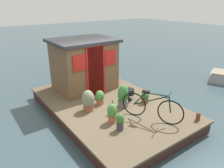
% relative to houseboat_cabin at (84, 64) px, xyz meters
% --- Properties ---
extents(ground_plane, '(60.00, 60.00, 0.00)m').
position_rel_houseboat_cabin_xyz_m(ground_plane, '(-1.56, 0.00, -1.32)').
color(ground_plane, '#384C54').
extents(houseboat_deck, '(5.34, 3.40, 0.39)m').
position_rel_houseboat_cabin_xyz_m(houseboat_deck, '(-1.56, 0.00, -1.12)').
color(houseboat_deck, brown).
rests_on(houseboat_deck, ground_plane).
extents(houseboat_cabin, '(1.82, 2.21, 1.84)m').
position_rel_houseboat_cabin_xyz_m(houseboat_cabin, '(0.00, 0.00, 0.00)').
color(houseboat_cabin, brown).
rests_on(houseboat_cabin, houseboat_deck).
extents(bicycle, '(1.58, 0.82, 0.85)m').
position_rel_houseboat_cabin_xyz_m(bicycle, '(-3.15, -0.33, -0.54)').
color(bicycle, black).
rests_on(bicycle, houseboat_deck).
extents(potted_plant_rosemary, '(0.21, 0.21, 0.46)m').
position_rel_houseboat_cabin_xyz_m(potted_plant_rosemary, '(-3.04, 0.67, -0.69)').
color(potted_plant_rosemary, '#38383D').
rests_on(potted_plant_rosemary, houseboat_deck).
extents(potted_plant_fern, '(0.33, 0.33, 0.73)m').
position_rel_houseboat_cabin_xyz_m(potted_plant_fern, '(-2.07, -0.19, -0.58)').
color(potted_plant_fern, slate).
rests_on(potted_plant_fern, houseboat_deck).
extents(potted_plant_ivy, '(0.28, 0.28, 0.46)m').
position_rel_houseboat_cabin_xyz_m(potted_plant_ivy, '(-1.50, 0.29, -0.70)').
color(potted_plant_ivy, '#B2603D').
rests_on(potted_plant_ivy, houseboat_deck).
extents(potted_plant_lavender, '(0.17, 0.17, 0.47)m').
position_rel_houseboat_cabin_xyz_m(potted_plant_lavender, '(-2.24, 0.33, -0.71)').
color(potted_plant_lavender, '#38383D').
rests_on(potted_plant_lavender, houseboat_deck).
extents(potted_plant_thyme, '(0.25, 0.25, 0.38)m').
position_rel_houseboat_cabin_xyz_m(potted_plant_thyme, '(-2.29, -0.92, -0.74)').
color(potted_plant_thyme, '#935138').
rests_on(potted_plant_thyme, houseboat_deck).
extents(potted_plant_succulent, '(0.27, 0.27, 0.56)m').
position_rel_houseboat_cabin_xyz_m(potted_plant_succulent, '(-2.62, 0.62, -0.65)').
color(potted_plant_succulent, '#B2603D').
rests_on(potted_plant_succulent, houseboat_deck).
extents(potted_plant_sage, '(0.38, 0.38, 0.65)m').
position_rel_houseboat_cabin_xyz_m(potted_plant_sage, '(-1.66, 0.80, -0.60)').
color(potted_plant_sage, '#935138').
rests_on(potted_plant_sage, houseboat_deck).
extents(charcoal_grill, '(0.36, 0.36, 0.37)m').
position_rel_houseboat_cabin_xyz_m(charcoal_grill, '(-1.79, -0.66, -0.66)').
color(charcoal_grill, black).
rests_on(charcoal_grill, houseboat_deck).
extents(mooring_bollard, '(0.12, 0.12, 0.24)m').
position_rel_houseboat_cabin_xyz_m(mooring_bollard, '(-3.94, -1.35, -0.80)').
color(mooring_bollard, brown).
rests_on(mooring_bollard, houseboat_deck).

